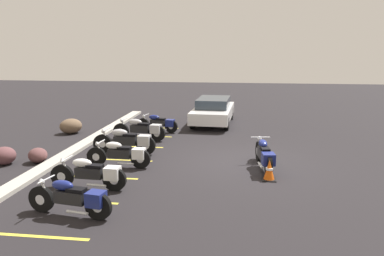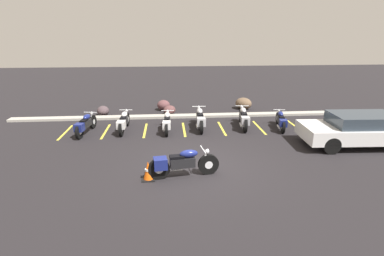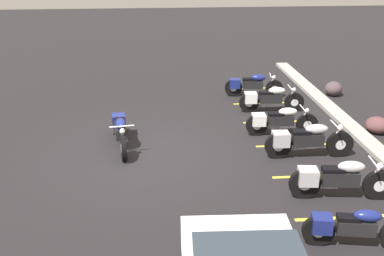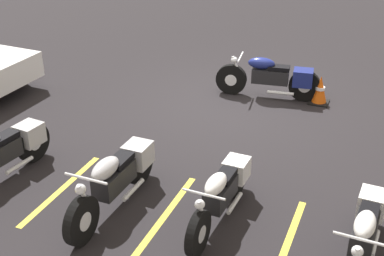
{
  "view_description": "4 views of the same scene",
  "coord_description": "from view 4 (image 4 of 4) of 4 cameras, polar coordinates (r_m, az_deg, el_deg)",
  "views": [
    {
      "loc": [
        -12.02,
        0.1,
        3.69
      ],
      "look_at": [
        0.11,
        1.69,
        1.09
      ],
      "focal_mm": 35.0,
      "sensor_mm": 36.0,
      "label": 1
    },
    {
      "loc": [
        -0.96,
        -9.09,
        4.33
      ],
      "look_at": [
        -0.05,
        2.14,
        0.67
      ],
      "focal_mm": 28.0,
      "sensor_mm": 36.0,
      "label": 2
    },
    {
      "loc": [
        10.68,
        0.27,
        5.08
      ],
      "look_at": [
        -0.49,
        1.25,
        0.52
      ],
      "focal_mm": 42.0,
      "sensor_mm": 36.0,
      "label": 3
    },
    {
      "loc": [
        -2.97,
        9.75,
        4.6
      ],
      "look_at": [
        0.0,
        2.34,
        0.56
      ],
      "focal_mm": 50.0,
      "sensor_mm": 36.0,
      "label": 4
    }
  ],
  "objects": [
    {
      "name": "parked_bike_2",
      "position": [
        7.52,
        3.24,
        -6.79
      ],
      "size": [
        0.59,
        2.09,
        0.82
      ],
      "rotation": [
        0.0,
        0.0,
        1.53
      ],
      "color": "black",
      "rests_on": "ground"
    },
    {
      "name": "ground",
      "position": [
        11.18,
        4.5,
        2.47
      ],
      "size": [
        60.0,
        60.0,
        0.0
      ],
      "primitive_type": "plane",
      "color": "black"
    },
    {
      "name": "motorcycle_navy_featured",
      "position": [
        11.45,
        8.65,
        5.38
      ],
      "size": [
        2.22,
        0.7,
        0.88
      ],
      "rotation": [
        0.0,
        0.0,
        0.14
      ],
      "color": "black",
      "rests_on": "ground"
    },
    {
      "name": "stall_line_2",
      "position": [
        7.39,
        10.11,
        -12.11
      ],
      "size": [
        0.1,
        2.1,
        0.0
      ],
      "primitive_type": "cube",
      "color": "gold",
      "rests_on": "ground"
    },
    {
      "name": "parked_bike_1",
      "position": [
        7.11,
        17.97,
        -10.45
      ],
      "size": [
        0.6,
        2.14,
        0.84
      ],
      "rotation": [
        0.0,
        0.0,
        1.52
      ],
      "color": "black",
      "rests_on": "ground"
    },
    {
      "name": "parked_bike_3",
      "position": [
        7.82,
        -8.01,
        -5.22
      ],
      "size": [
        0.65,
        2.3,
        0.9
      ],
      "rotation": [
        0.0,
        0.0,
        1.54
      ],
      "color": "black",
      "rests_on": "ground"
    },
    {
      "name": "stall_line_4",
      "position": [
        8.59,
        -13.74,
        -6.36
      ],
      "size": [
        0.1,
        2.1,
        0.0
      ],
      "primitive_type": "cube",
      "color": "gold",
      "rests_on": "ground"
    },
    {
      "name": "traffic_cone",
      "position": [
        11.45,
        13.5,
        3.92
      ],
      "size": [
        0.4,
        0.4,
        0.6
      ],
      "color": "black",
      "rests_on": "ground"
    },
    {
      "name": "stall_line_3",
      "position": [
        7.82,
        -2.82,
        -9.22
      ],
      "size": [
        0.1,
        2.1,
        0.0
      ],
      "primitive_type": "cube",
      "color": "gold",
      "rests_on": "ground"
    },
    {
      "name": "parked_bike_4",
      "position": [
        8.9,
        -19.68,
        -2.49
      ],
      "size": [
        0.68,
        2.25,
        0.89
      ],
      "rotation": [
        0.0,
        0.0,
        1.45
      ],
      "color": "black",
      "rests_on": "ground"
    }
  ]
}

